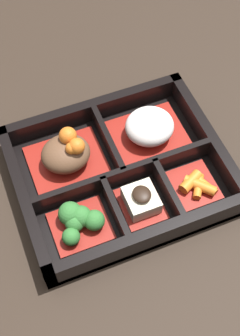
% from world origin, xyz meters
% --- Properties ---
extents(ground_plane, '(3.00, 3.00, 0.00)m').
position_xyz_m(ground_plane, '(0.00, 0.00, 0.00)').
color(ground_plane, black).
extents(bento_base, '(0.28, 0.23, 0.01)m').
position_xyz_m(bento_base, '(0.00, 0.00, 0.01)').
color(bento_base, black).
rests_on(bento_base, ground_plane).
extents(bento_rim, '(0.28, 0.23, 0.04)m').
position_xyz_m(bento_rim, '(0.00, -0.00, 0.02)').
color(bento_rim, black).
rests_on(bento_rim, ground_plane).
extents(bowl_stew, '(0.10, 0.09, 0.06)m').
position_xyz_m(bowl_stew, '(-0.06, 0.04, 0.03)').
color(bowl_stew, maroon).
rests_on(bowl_stew, bento_base).
extents(bowl_rice, '(0.10, 0.09, 0.04)m').
position_xyz_m(bowl_rice, '(0.06, 0.04, 0.03)').
color(bowl_rice, maroon).
rests_on(bowl_rice, bento_base).
extents(bowl_greens, '(0.07, 0.06, 0.04)m').
position_xyz_m(bowl_greens, '(-0.08, -0.05, 0.03)').
color(bowl_greens, maroon).
rests_on(bowl_greens, bento_base).
extents(bowl_tofu, '(0.05, 0.06, 0.03)m').
position_xyz_m(bowl_tofu, '(0.01, -0.06, 0.02)').
color(bowl_tofu, maroon).
rests_on(bowl_tofu, bento_base).
extents(bowl_carrots, '(0.06, 0.06, 0.02)m').
position_xyz_m(bowl_carrots, '(0.09, -0.06, 0.02)').
color(bowl_carrots, maroon).
rests_on(bowl_carrots, bento_base).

